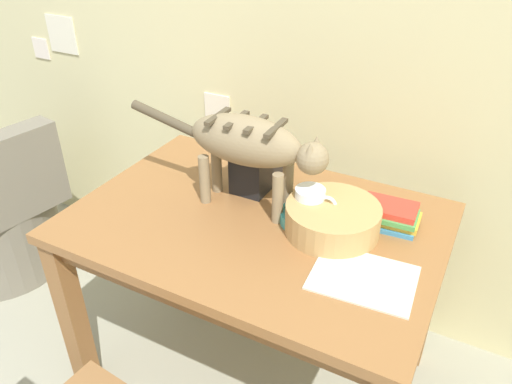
# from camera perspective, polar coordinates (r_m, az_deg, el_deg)

# --- Properties ---
(wall_rear) EXTENTS (4.97, 0.11, 2.50)m
(wall_rear) POSITION_cam_1_polar(r_m,az_deg,el_deg) (1.89, 11.64, 18.31)
(wall_rear) COLOR beige
(wall_rear) RESTS_ON ground_plane
(dining_table) EXTENTS (1.18, 0.82, 0.75)m
(dining_table) POSITION_cam_1_polar(r_m,az_deg,el_deg) (1.67, 0.00, -5.72)
(dining_table) COLOR #916035
(dining_table) RESTS_ON ground_plane
(cat) EXTENTS (0.71, 0.16, 0.32)m
(cat) POSITION_cam_1_polar(r_m,az_deg,el_deg) (1.56, -0.77, 5.46)
(cat) COLOR #8C7A59
(cat) RESTS_ON dining_table
(saucer_bowl) EXTENTS (0.18, 0.18, 0.04)m
(saucer_bowl) POSITION_cam_1_polar(r_m,az_deg,el_deg) (1.60, 6.07, -2.86)
(saucer_bowl) COLOR teal
(saucer_bowl) RESTS_ON dining_table
(coffee_mug) EXTENTS (0.14, 0.10, 0.08)m
(coffee_mug) POSITION_cam_1_polar(r_m,az_deg,el_deg) (1.56, 6.30, -1.02)
(coffee_mug) COLOR white
(coffee_mug) RESTS_ON saucer_bowl
(magazine) EXTENTS (0.29, 0.23, 0.01)m
(magazine) POSITION_cam_1_polar(r_m,az_deg,el_deg) (1.41, 12.23, -9.61)
(magazine) COLOR silver
(magazine) RESTS_ON dining_table
(book_stack) EXTENTS (0.19, 0.13, 0.07)m
(book_stack) POSITION_cam_1_polar(r_m,az_deg,el_deg) (1.62, 15.18, -2.59)
(book_stack) COLOR #3D8BC1
(book_stack) RESTS_ON dining_table
(wicker_basket) EXTENTS (0.29, 0.29, 0.09)m
(wicker_basket) POSITION_cam_1_polar(r_m,az_deg,el_deg) (1.55, 8.78, -3.01)
(wicker_basket) COLOR tan
(wicker_basket) RESTS_ON dining_table
(toaster) EXTENTS (0.12, 0.20, 0.18)m
(toaster) POSITION_cam_1_polar(r_m,az_deg,el_deg) (1.75, 0.14, 3.25)
(toaster) COLOR black
(toaster) RESTS_ON dining_table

